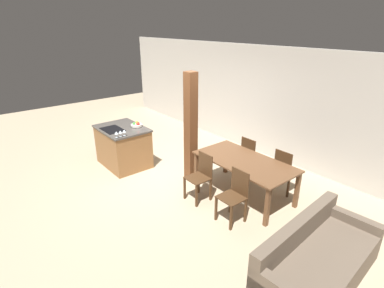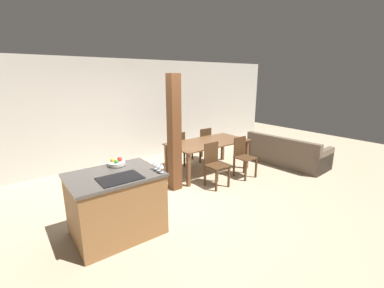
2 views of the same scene
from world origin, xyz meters
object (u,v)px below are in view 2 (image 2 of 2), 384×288
object	(u,v)px
timber_post	(174,134)
wine_glass_near	(161,166)
kitchen_island	(116,204)
dining_chair_near_right	(243,156)
dining_table	(208,145)
dining_chair_near_left	(215,163)
couch	(286,154)
dining_chair_far_right	(203,143)
wine_glass_far	(155,162)
fruit_bowl	(117,163)
dining_chair_far_left	(176,148)
wine_glass_middle	(158,164)

from	to	relation	value
timber_post	wine_glass_near	bearing A→B (deg)	-130.03
kitchen_island	dining_chair_near_right	xyz separation A→B (m)	(3.18, 0.43, 0.02)
kitchen_island	dining_table	bearing A→B (deg)	22.96
dining_chair_near_left	couch	bearing A→B (deg)	-2.30
dining_chair_near_right	timber_post	size ratio (longest dim) A/B	0.40
dining_chair_far_right	timber_post	distance (m)	2.07
kitchen_island	couch	world-z (taller)	kitchen_island
wine_glass_far	kitchen_island	bearing A→B (deg)	159.36
fruit_bowl	wine_glass_far	distance (m)	0.64
dining_table	dining_chair_far_left	bearing A→B (deg)	121.03
fruit_bowl	wine_glass_middle	bearing A→B (deg)	-57.78
fruit_bowl	couch	world-z (taller)	fruit_bowl
dining_chair_near_right	dining_chair_far_left	distance (m)	1.70
dining_table	couch	bearing A→B (deg)	-22.18
couch	wine_glass_far	bearing A→B (deg)	93.46
fruit_bowl	wine_glass_near	distance (m)	0.79
wine_glass_middle	kitchen_island	bearing A→B (deg)	151.38
dining_table	dining_chair_far_right	bearing A→B (deg)	58.97
dining_chair_far_right	dining_chair_near_left	bearing A→B (deg)	58.97
dining_chair_near_left	kitchen_island	bearing A→B (deg)	-169.35
wine_glass_middle	wine_glass_far	world-z (taller)	same
dining_chair_near_left	dining_chair_near_right	distance (m)	0.88
kitchen_island	fruit_bowl	distance (m)	0.62
timber_post	kitchen_island	bearing A→B (deg)	-152.42
wine_glass_near	dining_chair_near_right	size ratio (longest dim) A/B	0.14
wine_glass_far	dining_table	world-z (taller)	wine_glass_far
dining_chair_far_left	timber_post	xyz separation A→B (m)	(-0.76, -1.08, 0.67)
wine_glass_middle	dining_table	bearing A→B (deg)	33.53
wine_glass_near	dining_table	xyz separation A→B (m)	(2.20, 1.55, -0.38)
wine_glass_far	dining_chair_far_right	xyz separation A→B (m)	(2.64, 2.09, -0.56)
wine_glass_middle	dining_chair_near_right	world-z (taller)	wine_glass_middle
wine_glass_far	dining_chair_near_right	size ratio (longest dim) A/B	0.14
wine_glass_near	dining_chair_near_left	xyz separation A→B (m)	(1.76, 0.82, -0.56)
kitchen_island	dining_chair_far_left	world-z (taller)	kitchen_island
dining_chair_near_left	dining_chair_far_left	bearing A→B (deg)	90.00
wine_glass_middle	dining_table	xyz separation A→B (m)	(2.20, 1.46, -0.38)
wine_glass_far	dining_chair_near_right	distance (m)	2.77
dining_chair_near_right	fruit_bowl	bearing A→B (deg)	-177.59
timber_post	wine_glass_middle	bearing A→B (deg)	-132.30
wine_glass_far	couch	size ratio (longest dim) A/B	0.06
kitchen_island	wine_glass_near	bearing A→B (deg)	-35.54
dining_table	dining_chair_near_left	bearing A→B (deg)	-121.03
wine_glass_near	wine_glass_middle	size ratio (longest dim) A/B	1.00
dining_chair_far_right	couch	size ratio (longest dim) A/B	0.45
wine_glass_near	couch	bearing A→B (deg)	9.67
dining_chair_near_left	dining_chair_far_left	world-z (taller)	same
dining_chair_near_left	couch	world-z (taller)	dining_chair_near_left
dining_chair_near_right	couch	world-z (taller)	dining_chair_near_right
wine_glass_middle	dining_chair_far_left	world-z (taller)	wine_glass_middle
kitchen_island	wine_glass_far	world-z (taller)	wine_glass_far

